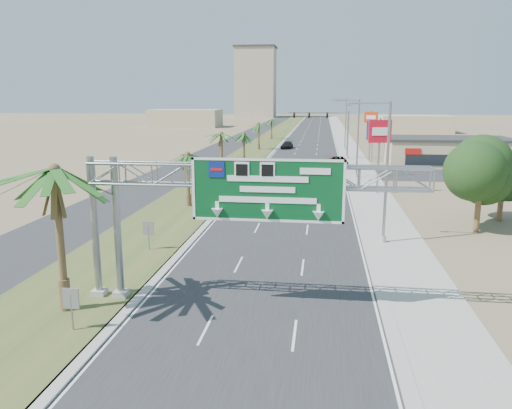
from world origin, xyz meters
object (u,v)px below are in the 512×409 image
Objects in this scene: sign_gantry at (236,187)px; car_mid_lane at (308,172)px; store_building at (447,152)px; palm_near at (54,171)px; car_left_lane at (248,179)px; pole_sign_red_near at (380,135)px; pole_sign_red_far at (371,121)px; car_far at (287,145)px; pole_sign_blue at (373,132)px; signal_mast at (336,130)px; car_right_lane at (339,162)px.

car_mid_lane is (2.31, 41.27, -5.26)m from sign_gantry.
car_mid_lane is at bearing -144.49° from store_building.
palm_near is 36.60m from car_left_lane.
car_mid_lane is 0.60× the size of pole_sign_red_near.
pole_sign_red_near is 1.00× the size of pole_sign_red_far.
palm_near is at bearing -86.18° from car_far.
store_building is 25.51m from car_mid_lane.
palm_near is 1.24× the size of pole_sign_blue.
signal_mast is 2.18× the size of car_far.
car_left_lane is 0.74× the size of pole_sign_blue.
pole_sign_red_far is (1.86, 30.82, 0.08)m from pole_sign_red_near.
pole_sign_red_far is at bearing 61.71° from car_left_lane.
palm_near is 1.03× the size of pole_sign_red_near.
car_mid_lane is 0.60× the size of pole_sign_red_far.
signal_mast is 11.22m from car_right_lane.
pole_sign_red_near is at bearing -51.03° from car_mid_lane.
sign_gantry is 2.49× the size of pole_sign_blue.
store_building is 3.64× the size of car_left_lane.
palm_near is at bearing -107.45° from pole_sign_red_far.
car_mid_lane is (-3.92, -20.77, -4.05)m from signal_mast.
car_far is at bearing 132.05° from pole_sign_red_far.
sign_gantry is 78.72m from car_far.
sign_gantry is 8.41m from palm_near.
car_far is at bearing 99.98° from car_mid_lane.
car_left_lane is 32.82m from pole_sign_red_far.
car_mid_lane is 0.87× the size of car_right_lane.
signal_mast is 6.63m from pole_sign_blue.
pole_sign_red_near is at bearing -9.26° from car_left_lane.
signal_mast reaches higher than sign_gantry.
pole_sign_blue is at bearing 49.78° from car_right_lane.
palm_near reaches higher than store_building.
store_building is 2.68× the size of pole_sign_blue.
pole_sign_red_near is (14.50, -2.91, 5.47)m from car_left_lane.
pole_sign_red_near is (10.06, 31.06, 0.26)m from sign_gantry.
palm_near reaches higher than sign_gantry.
sign_gantry reaches higher than store_building.
store_building is at bearing 67.64° from sign_gantry.
signal_mast is 5.90m from pole_sign_red_far.
store_building is at bearing -14.28° from pole_sign_blue.
palm_near is at bearing -118.28° from store_building.
car_far is 0.70× the size of pole_sign_blue.
palm_near is 1.72× the size of car_mid_lane.
sign_gantry is at bearing -91.43° from car_mid_lane.
car_far is at bearing 90.30° from car_left_lane.
car_far is 49.51m from pole_sign_red_near.
pole_sign_red_far is (-11.14, 5.81, 4.39)m from store_building.
pole_sign_red_near is at bearing -83.50° from car_right_lane.
store_building is 3.71× the size of car_mid_lane.
pole_sign_red_near is 1.21× the size of pole_sign_blue.
car_far is (-9.28, 16.43, -4.17)m from signal_mast.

